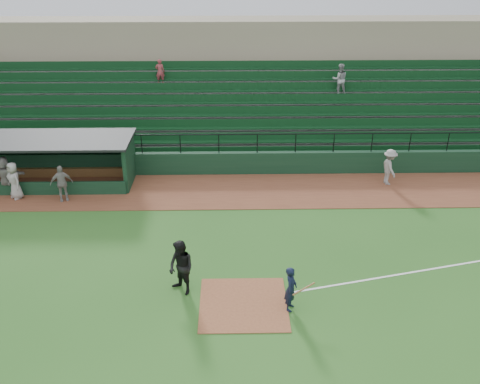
{
  "coord_description": "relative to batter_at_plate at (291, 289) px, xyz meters",
  "views": [
    {
      "loc": [
        -0.41,
        -15.78,
        11.42
      ],
      "look_at": [
        0.0,
        5.0,
        1.4
      ],
      "focal_mm": 39.83,
      "sensor_mm": 36.0,
      "label": 1
    }
  ],
  "objects": [
    {
      "name": "dugout_player_b",
      "position": [
        -12.27,
        8.67,
        0.12
      ],
      "size": [
        1.05,
        1.03,
        1.83
      ],
      "primitive_type": "imported",
      "rotation": [
        0.0,
        0.0,
        -0.76
      ],
      "color": "#A09A95",
      "rests_on": "warning_track"
    },
    {
      "name": "ground",
      "position": [
        -1.58,
        1.26,
        -0.82
      ],
      "size": [
        90.0,
        90.0,
        0.0
      ],
      "primitive_type": "plane",
      "color": "#27581C",
      "rests_on": "ground"
    },
    {
      "name": "dugout",
      "position": [
        -11.33,
        10.82,
        0.51
      ],
      "size": [
        8.9,
        3.2,
        2.42
      ],
      "color": "black",
      "rests_on": "ground"
    },
    {
      "name": "umpire",
      "position": [
        -3.73,
        1.02,
        0.2
      ],
      "size": [
        1.25,
        1.24,
        2.04
      ],
      "primitive_type": "imported",
      "rotation": [
        0.0,
        0.0,
        -0.77
      ],
      "color": "black",
      "rests_on": "ground"
    },
    {
      "name": "foul_line",
      "position": [
        6.42,
        2.46,
        -0.81
      ],
      "size": [
        17.49,
        4.44,
        0.01
      ],
      "primitive_type": "cube",
      "rotation": [
        0.0,
        0.0,
        0.24
      ],
      "color": "white",
      "rests_on": "ground"
    },
    {
      "name": "warning_track",
      "position": [
        -1.58,
        9.26,
        -0.8
      ],
      "size": [
        40.0,
        4.0,
        0.03
      ],
      "primitive_type": "cube",
      "color": "brown",
      "rests_on": "ground"
    },
    {
      "name": "runner",
      "position": [
        6.01,
        9.93,
        0.13
      ],
      "size": [
        0.84,
        1.28,
        1.85
      ],
      "primitive_type": "imported",
      "rotation": [
        0.0,
        0.0,
        1.71
      ],
      "color": "gray",
      "rests_on": "warning_track"
    },
    {
      "name": "dugout_player_c",
      "position": [
        -12.85,
        9.12,
        0.19
      ],
      "size": [
        1.86,
        0.79,
        1.95
      ],
      "primitive_type": "imported",
      "rotation": [
        0.0,
        0.0,
        3.02
      ],
      "color": "gray",
      "rests_on": "warning_track"
    },
    {
      "name": "batter_at_plate",
      "position": [
        0.0,
        0.0,
        0.0
      ],
      "size": [
        1.07,
        0.71,
        1.64
      ],
      "color": "black",
      "rests_on": "ground"
    },
    {
      "name": "dugout_player_a",
      "position": [
        -9.96,
        8.38,
        0.1
      ],
      "size": [
        1.13,
        0.77,
        1.78
      ],
      "primitive_type": "imported",
      "rotation": [
        0.0,
        0.0,
        0.36
      ],
      "color": "gray",
      "rests_on": "warning_track"
    },
    {
      "name": "stadium_structure",
      "position": [
        -1.58,
        17.72,
        1.48
      ],
      "size": [
        38.0,
        13.08,
        6.4
      ],
      "color": "black",
      "rests_on": "ground"
    },
    {
      "name": "home_plate_dirt",
      "position": [
        -1.58,
        0.26,
        -0.8
      ],
      "size": [
        3.0,
        3.0,
        0.03
      ],
      "primitive_type": "cube",
      "color": "brown",
      "rests_on": "ground"
    }
  ]
}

